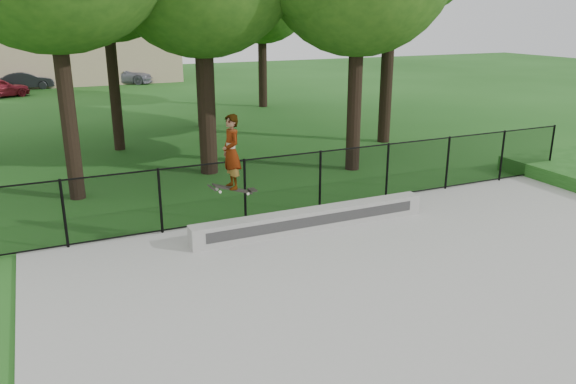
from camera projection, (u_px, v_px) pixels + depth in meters
name	position (u px, v px, depth m)	size (l,w,h in m)	color
ground	(487.00, 320.00, 9.14)	(100.00, 100.00, 0.00)	#1B4D15
concrete_slab	(488.00, 319.00, 9.13)	(14.00, 12.00, 0.06)	#9E9E99
grind_ledge	(312.00, 219.00, 12.80)	(5.71, 0.40, 0.47)	#A0A09B
car_b	(25.00, 81.00, 36.91)	(1.19, 3.10, 1.13)	black
car_c	(121.00, 74.00, 39.89)	(1.80, 4.07, 1.29)	gray
skater_airborne	(231.00, 154.00, 11.36)	(0.81, 0.57, 1.73)	black
chainlink_fence	(320.00, 180.00, 14.01)	(16.06, 0.06, 1.50)	black
distant_building	(90.00, 51.00, 40.63)	(12.40, 6.40, 4.30)	tan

